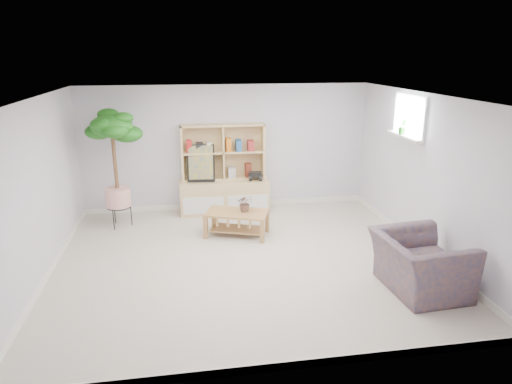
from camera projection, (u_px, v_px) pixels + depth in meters
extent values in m
cube|color=beige|center=(245.00, 260.00, 6.78)|extent=(5.50, 5.00, 0.01)
cube|color=white|center=(244.00, 97.00, 6.08)|extent=(5.50, 5.00, 0.01)
cube|color=silver|center=(227.00, 148.00, 8.79)|extent=(5.50, 0.01, 2.40)
cube|color=silver|center=(283.00, 259.00, 4.07)|extent=(5.50, 0.01, 2.40)
cube|color=silver|center=(38.00, 192.00, 6.01)|extent=(0.01, 5.00, 2.40)
cube|color=silver|center=(425.00, 175.00, 6.86)|extent=(0.01, 5.00, 2.40)
cube|color=white|center=(405.00, 136.00, 7.27)|extent=(0.14, 1.00, 0.04)
imported|color=#2E772E|center=(245.00, 203.00, 7.59)|extent=(0.27, 0.24, 0.29)
imported|color=navy|center=(420.00, 260.00, 5.83)|extent=(1.06, 1.20, 0.84)
imported|color=#176815|center=(403.00, 126.00, 7.32)|extent=(0.17, 0.15, 0.25)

